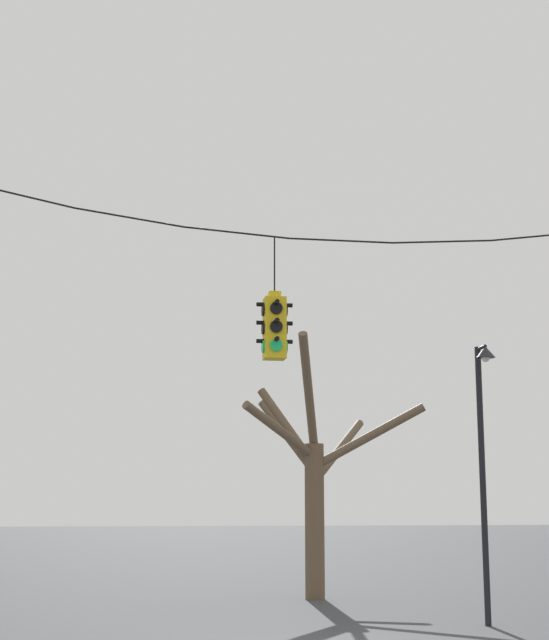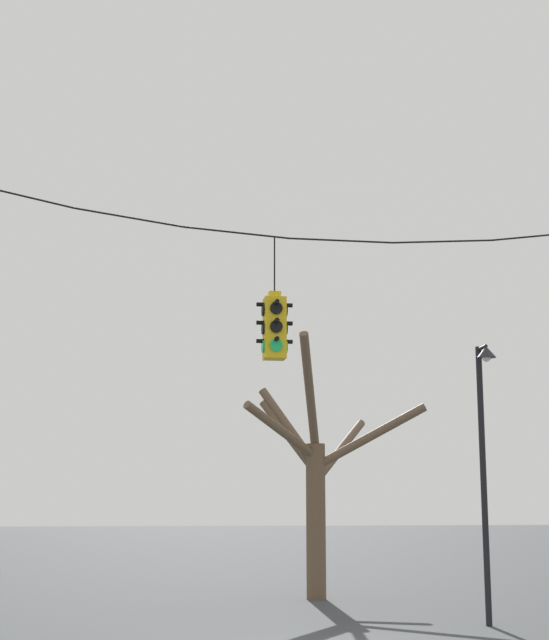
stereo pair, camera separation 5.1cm
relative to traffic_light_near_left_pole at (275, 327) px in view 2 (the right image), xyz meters
name	(u,v)px [view 2 (the right image)]	position (x,y,z in m)	size (l,w,h in m)	color
span_wire	(341,227)	(1.11, 0.00, 1.71)	(12.08, 0.03, 0.72)	black
traffic_light_near_left_pole	(275,327)	(0.00, 0.00, 0.00)	(0.58, 0.58, 2.00)	yellow
street_lamp	(484,439)	(4.62, 3.10, -1.51)	(0.38, 0.66, 5.35)	black
bare_tree	(316,477)	(2.45, 8.99, -2.08)	(4.76, 4.23, 6.27)	brown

